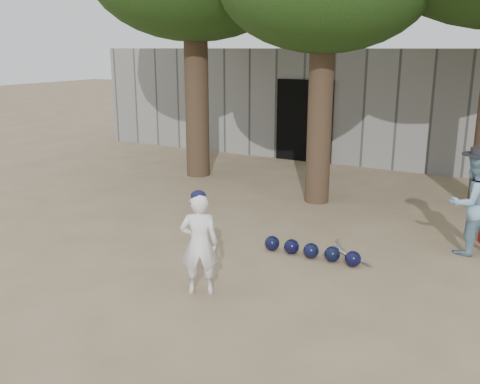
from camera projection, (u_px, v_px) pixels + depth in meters
The scene contains 6 objects.
ground at pixel (169, 267), 7.60m from camera, with size 70.00×70.00×0.00m, color #937C5E.
boy_player at pixel (199, 244), 6.65m from camera, with size 0.48×0.31×1.31m, color white.
spectator_blue at pixel (472, 204), 7.93m from camera, with size 0.75×0.59×1.55m, color #7DA9C1.
back_building at pixel (375, 100), 15.92m from camera, with size 16.00×5.24×3.00m.
helmet_row at pixel (311, 251), 7.90m from camera, with size 1.51×0.26×0.23m.
bat_pile at pixel (346, 253), 8.03m from camera, with size 0.83×0.80×0.06m.
Camera 1 is at (4.32, -5.67, 3.01)m, focal length 40.00 mm.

